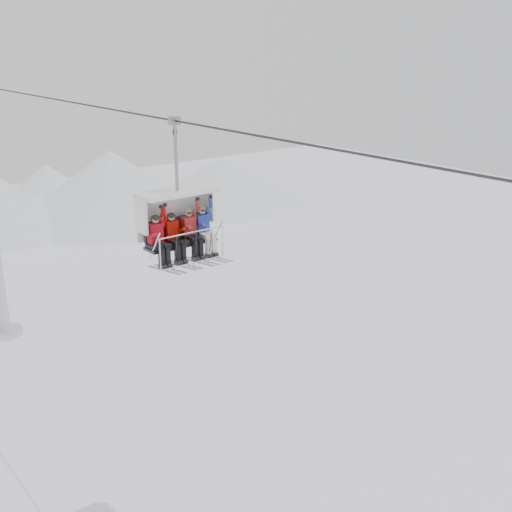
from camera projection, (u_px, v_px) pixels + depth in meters
haul_cable at (256, 135)px, 14.59m from camera, size 0.06×50.00×0.06m
chairlift_carrier at (176, 215)px, 18.13m from camera, size 2.26×1.17×3.98m
skier_far_left at (158, 239)px, 17.58m from camera, size 0.39×1.69×1.55m
skier_center_left at (174, 236)px, 17.88m from camera, size 0.38×1.69×1.51m
skier_center_right at (191, 232)px, 18.22m from camera, size 0.39×1.69×1.55m
skier_far_right at (204, 229)px, 18.49m from camera, size 0.39×1.69×1.55m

